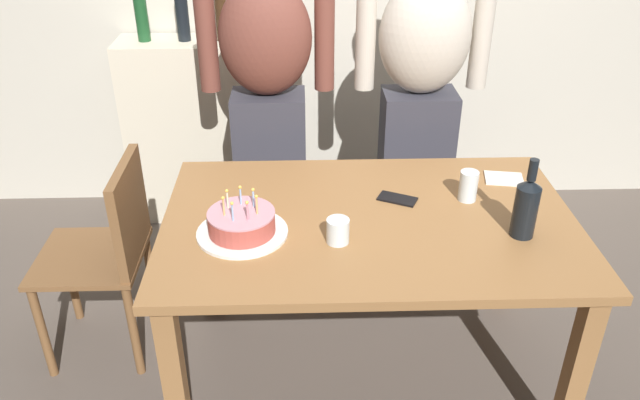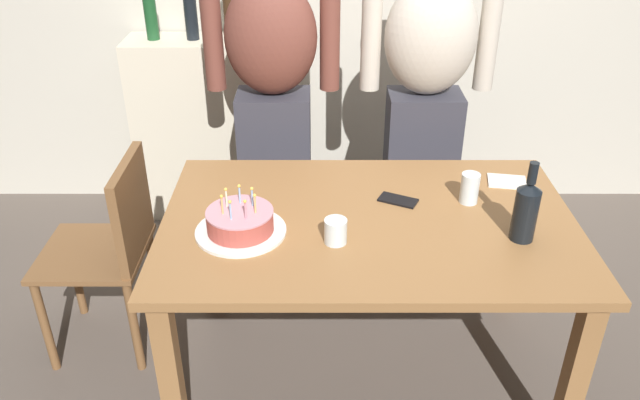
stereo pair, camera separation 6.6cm
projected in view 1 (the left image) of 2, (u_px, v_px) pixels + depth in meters
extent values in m
plane|color=#564C44|center=(363.00, 367.00, 2.67)|extent=(10.00, 10.00, 0.00)
cube|color=olive|center=(369.00, 222.00, 2.31)|extent=(1.50, 0.96, 0.03)
cube|color=olive|center=(175.00, 384.00, 2.12)|extent=(0.07, 0.07, 0.70)
cube|color=olive|center=(576.00, 374.00, 2.16)|extent=(0.07, 0.07, 0.70)
cube|color=olive|center=(205.00, 246.00, 2.83)|extent=(0.07, 0.07, 0.70)
cube|color=olive|center=(507.00, 241.00, 2.87)|extent=(0.07, 0.07, 0.70)
cylinder|color=white|center=(242.00, 233.00, 2.20)|extent=(0.32, 0.32, 0.01)
cylinder|color=#B24C42|center=(242.00, 223.00, 2.18)|extent=(0.23, 0.23, 0.07)
cylinder|color=#D18E9E|center=(241.00, 213.00, 2.16)|extent=(0.23, 0.23, 0.01)
cylinder|color=beige|center=(228.00, 200.00, 2.18)|extent=(0.01, 0.01, 0.06)
sphere|color=#F9C64C|center=(227.00, 191.00, 2.16)|extent=(0.01, 0.01, 0.01)
cylinder|color=#EAB266|center=(224.00, 207.00, 2.13)|extent=(0.01, 0.01, 0.06)
sphere|color=#F9C64C|center=(223.00, 198.00, 2.11)|extent=(0.01, 0.01, 0.01)
cylinder|color=#93B7DB|center=(233.00, 213.00, 2.10)|extent=(0.01, 0.01, 0.06)
sphere|color=#F9C64C|center=(232.00, 203.00, 2.08)|extent=(0.01, 0.01, 0.01)
cylinder|color=pink|center=(248.00, 212.00, 2.11)|extent=(0.01, 0.01, 0.06)
sphere|color=#F9C64C|center=(247.00, 203.00, 2.09)|extent=(0.01, 0.01, 0.01)
cylinder|color=#EAB266|center=(257.00, 206.00, 2.14)|extent=(0.01, 0.01, 0.06)
sphere|color=#F9C64C|center=(256.00, 196.00, 2.12)|extent=(0.01, 0.01, 0.01)
cylinder|color=#93B7DB|center=(254.00, 199.00, 2.18)|extent=(0.01, 0.01, 0.06)
sphere|color=#F9C64C|center=(253.00, 190.00, 2.16)|extent=(0.01, 0.01, 0.01)
cylinder|color=#93B7DB|center=(241.00, 197.00, 2.20)|extent=(0.01, 0.01, 0.06)
sphere|color=#F9C64C|center=(240.00, 187.00, 2.18)|extent=(0.01, 0.01, 0.01)
cylinder|color=silver|center=(338.00, 231.00, 2.14)|extent=(0.08, 0.08, 0.09)
cylinder|color=silver|center=(468.00, 186.00, 2.39)|extent=(0.07, 0.07, 0.12)
cylinder|color=black|center=(525.00, 212.00, 2.16)|extent=(0.08, 0.08, 0.19)
cone|color=black|center=(530.00, 184.00, 2.10)|extent=(0.08, 0.08, 0.03)
cylinder|color=black|center=(533.00, 170.00, 2.08)|extent=(0.03, 0.03, 0.08)
cube|color=black|center=(397.00, 199.00, 2.41)|extent=(0.16, 0.13, 0.01)
cube|color=white|center=(504.00, 179.00, 2.56)|extent=(0.17, 0.14, 0.01)
cube|color=#33333D|center=(272.00, 182.00, 3.12)|extent=(0.34, 0.23, 0.92)
ellipsoid|color=brown|center=(265.00, 38.00, 2.77)|extent=(0.41, 0.27, 0.52)
cylinder|color=brown|center=(324.00, 41.00, 2.81)|extent=(0.09, 0.09, 0.44)
cylinder|color=brown|center=(207.00, 42.00, 2.80)|extent=(0.09, 0.09, 0.44)
cube|color=#33333D|center=(413.00, 180.00, 3.14)|extent=(0.34, 0.23, 0.92)
ellipsoid|color=beige|center=(425.00, 36.00, 2.79)|extent=(0.41, 0.27, 0.52)
cylinder|color=beige|center=(481.00, 40.00, 2.83)|extent=(0.09, 0.09, 0.44)
cylinder|color=beige|center=(366.00, 41.00, 2.82)|extent=(0.09, 0.09, 0.44)
cube|color=brown|center=(90.00, 257.00, 2.57)|extent=(0.42, 0.42, 0.02)
cube|color=brown|center=(130.00, 212.00, 2.47)|extent=(0.04, 0.40, 0.40)
cylinder|color=brown|center=(71.00, 278.00, 2.84)|extent=(0.04, 0.04, 0.45)
cylinder|color=brown|center=(43.00, 332.00, 2.53)|extent=(0.04, 0.04, 0.45)
cylinder|color=brown|center=(151.00, 276.00, 2.85)|extent=(0.04, 0.04, 0.45)
cylinder|color=brown|center=(134.00, 330.00, 2.54)|extent=(0.04, 0.04, 0.45)
cube|color=beige|center=(195.00, 131.00, 3.54)|extent=(0.73, 0.30, 1.02)
cylinder|color=#194723|center=(142.00, 19.00, 3.23)|extent=(0.07, 0.07, 0.22)
cylinder|color=black|center=(182.00, 12.00, 3.22)|extent=(0.07, 0.07, 0.29)
cylinder|color=#382314|center=(223.00, 11.00, 3.22)|extent=(0.08, 0.08, 0.30)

